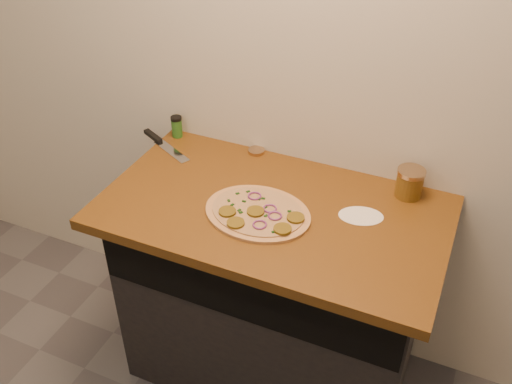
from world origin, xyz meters
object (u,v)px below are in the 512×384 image
at_px(spice_shaker, 177,126).
at_px(pizza, 258,213).
at_px(salsa_jar, 410,183).
at_px(chefs_knife, 162,143).

bearing_deg(spice_shaker, pizza, -34.14).
bearing_deg(pizza, salsa_jar, 35.94).
bearing_deg(pizza, chefs_knife, 153.74).
height_order(pizza, spice_shaker, spice_shaker).
height_order(salsa_jar, spice_shaker, salsa_jar).
bearing_deg(salsa_jar, chefs_knife, -177.06).
bearing_deg(chefs_knife, pizza, -26.26).
distance_m(chefs_knife, spice_shaker, 0.10).
relative_size(chefs_knife, spice_shaker, 3.12).
bearing_deg(spice_shaker, salsa_jar, -1.92).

